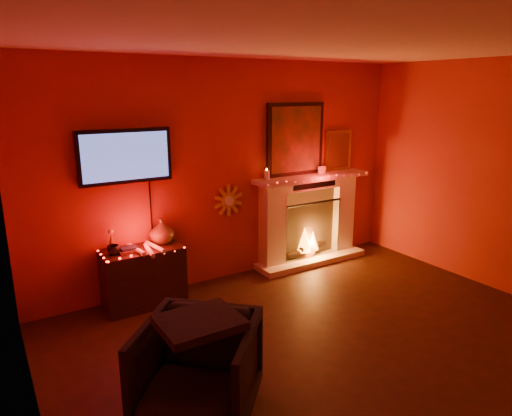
{
  "coord_description": "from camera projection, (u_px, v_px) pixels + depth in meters",
  "views": [
    {
      "loc": [
        -2.66,
        -2.38,
        2.33
      ],
      "look_at": [
        -0.13,
        1.7,
        1.09
      ],
      "focal_mm": 32.0,
      "sensor_mm": 36.0,
      "label": 1
    }
  ],
  "objects": [
    {
      "name": "armchair",
      "position": [
        198.0,
        370.0,
        3.29
      ],
      "size": [
        1.15,
        1.15,
        0.75
      ],
      "primitive_type": "imported",
      "rotation": [
        0.0,
        0.0,
        -0.75
      ],
      "color": "black",
      "rests_on": "floor"
    },
    {
      "name": "tv",
      "position": [
        125.0,
        157.0,
        4.84
      ],
      "size": [
        1.0,
        0.07,
        1.24
      ],
      "color": "black",
      "rests_on": "room"
    },
    {
      "name": "console_table",
      "position": [
        145.0,
        273.0,
        5.04
      ],
      "size": [
        0.86,
        0.56,
        0.94
      ],
      "color": "black",
      "rests_on": "floor"
    },
    {
      "name": "sunburst_clock",
      "position": [
        229.0,
        201.0,
        5.66
      ],
      "size": [
        0.4,
        0.03,
        0.4
      ],
      "color": "gold",
      "rests_on": "room"
    },
    {
      "name": "fireplace",
      "position": [
        308.0,
        211.0,
        6.26
      ],
      "size": [
        1.72,
        0.4,
        2.18
      ],
      "color": "beige",
      "rests_on": "floor"
    },
    {
      "name": "room",
      "position": [
        385.0,
        220.0,
        3.56
      ],
      "size": [
        5.0,
        5.0,
        5.0
      ],
      "color": "black",
      "rests_on": "ground"
    }
  ]
}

